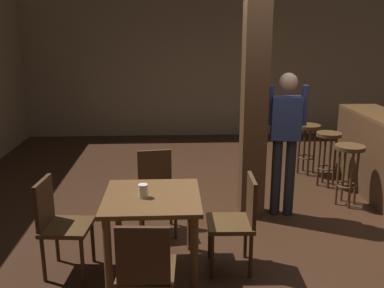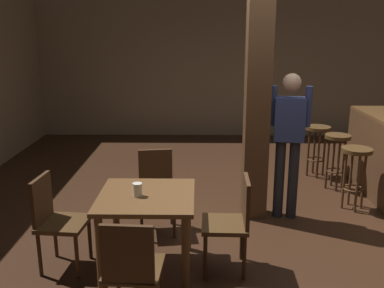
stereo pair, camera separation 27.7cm
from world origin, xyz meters
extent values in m
plane|color=#382114|center=(0.00, 0.00, 0.00)|extent=(10.80, 10.80, 0.00)
cube|color=gray|center=(0.00, 4.50, 1.40)|extent=(8.00, 0.10, 2.80)
cube|color=#4C301C|center=(0.01, 0.39, 1.40)|extent=(0.28, 0.28, 2.80)
cube|color=brown|center=(-1.13, -0.85, 0.72)|extent=(0.87, 0.87, 0.04)
cylinder|color=brown|center=(-0.77, -0.48, 0.35)|extent=(0.07, 0.07, 0.70)
cylinder|color=brown|center=(-1.49, -0.48, 0.35)|extent=(0.07, 0.07, 0.70)
cylinder|color=brown|center=(-0.77, -1.21, 0.35)|extent=(0.07, 0.07, 0.70)
cylinder|color=brown|center=(-1.49, -1.21, 0.35)|extent=(0.07, 0.07, 0.70)
cube|color=#4C3319|center=(-1.14, -1.61, 0.45)|extent=(0.45, 0.45, 0.04)
cube|color=#422816|center=(-1.16, -1.80, 0.68)|extent=(0.38, 0.06, 0.45)
cylinder|color=#422816|center=(-1.31, -1.42, 0.23)|extent=(0.04, 0.04, 0.43)
cylinder|color=#422816|center=(-0.96, -1.44, 0.23)|extent=(0.04, 0.04, 0.43)
cube|color=#4C3319|center=(-1.91, -0.84, 0.45)|extent=(0.45, 0.45, 0.04)
cube|color=#422816|center=(-2.10, -0.82, 0.68)|extent=(0.07, 0.38, 0.45)
cylinder|color=#422816|center=(-1.72, -0.68, 0.23)|extent=(0.04, 0.04, 0.43)
cylinder|color=#422816|center=(-1.75, -1.03, 0.23)|extent=(0.04, 0.04, 0.43)
cylinder|color=#422816|center=(-2.07, -0.65, 0.23)|extent=(0.04, 0.04, 0.43)
cylinder|color=#422816|center=(-2.10, -1.00, 0.23)|extent=(0.04, 0.04, 0.43)
cube|color=#4C3319|center=(-1.12, -0.09, 0.45)|extent=(0.48, 0.48, 0.04)
cube|color=#422816|center=(-1.14, 0.10, 0.68)|extent=(0.38, 0.09, 0.45)
cylinder|color=#422816|center=(-0.92, -0.24, 0.23)|extent=(0.04, 0.04, 0.43)
cylinder|color=#422816|center=(-1.26, -0.29, 0.23)|extent=(0.04, 0.04, 0.43)
cylinder|color=#422816|center=(-0.97, 0.11, 0.23)|extent=(0.04, 0.04, 0.43)
cylinder|color=#422816|center=(-1.31, 0.06, 0.23)|extent=(0.04, 0.04, 0.43)
cube|color=#4C3319|center=(-0.42, -0.84, 0.45)|extent=(0.43, 0.43, 0.04)
cube|color=#422816|center=(-0.23, -0.85, 0.68)|extent=(0.05, 0.38, 0.45)
cylinder|color=#422816|center=(-0.60, -1.01, 0.23)|extent=(0.04, 0.04, 0.43)
cylinder|color=#422816|center=(-0.59, -0.66, 0.23)|extent=(0.04, 0.04, 0.43)
cylinder|color=#422816|center=(-0.25, -1.02, 0.23)|extent=(0.04, 0.04, 0.43)
cylinder|color=#422816|center=(-0.24, -0.67, 0.23)|extent=(0.04, 0.04, 0.43)
cylinder|color=silver|center=(-1.21, -0.88, 0.81)|extent=(0.09, 0.09, 0.12)
cube|color=navy|center=(0.38, 0.34, 1.20)|extent=(0.37, 0.25, 0.50)
sphere|color=tan|center=(0.38, 0.34, 1.61)|extent=(0.24, 0.24, 0.21)
cylinder|color=#232328|center=(0.46, 0.32, 0.47)|extent=(0.14, 0.14, 0.95)
cylinder|color=#232328|center=(0.30, 0.35, 0.47)|extent=(0.14, 0.14, 0.95)
cylinder|color=navy|center=(0.57, 0.31, 1.35)|extent=(0.09, 0.09, 0.46)
cylinder|color=navy|center=(0.19, 0.37, 1.35)|extent=(0.09, 0.09, 0.46)
cylinder|color=#4C3319|center=(1.28, 0.59, 0.76)|extent=(0.37, 0.37, 0.05)
torus|color=brown|center=(1.28, 0.59, 0.27)|extent=(0.26, 0.26, 0.02)
cylinder|color=brown|center=(1.28, 0.71, 0.37)|extent=(0.03, 0.03, 0.74)
cylinder|color=brown|center=(1.28, 0.47, 0.37)|extent=(0.03, 0.03, 0.74)
cylinder|color=brown|center=(1.40, 0.59, 0.37)|extent=(0.03, 0.03, 0.74)
cylinder|color=brown|center=(1.16, 0.59, 0.37)|extent=(0.03, 0.03, 0.74)
cylinder|color=#4C3319|center=(1.27, 1.29, 0.76)|extent=(0.35, 0.35, 0.05)
torus|color=#422816|center=(1.27, 1.29, 0.27)|extent=(0.25, 0.25, 0.02)
cylinder|color=#422816|center=(1.27, 1.41, 0.37)|extent=(0.03, 0.03, 0.74)
cylinder|color=#422816|center=(1.27, 1.18, 0.37)|extent=(0.03, 0.03, 0.74)
cylinder|color=#422816|center=(1.38, 1.29, 0.37)|extent=(0.03, 0.03, 0.74)
cylinder|color=#422816|center=(1.15, 1.29, 0.37)|extent=(0.03, 0.03, 0.74)
cylinder|color=#4C3319|center=(1.14, 1.84, 0.76)|extent=(0.37, 0.37, 0.05)
torus|color=#422816|center=(1.14, 1.84, 0.26)|extent=(0.26, 0.26, 0.02)
cylinder|color=#422816|center=(1.14, 1.96, 0.37)|extent=(0.03, 0.03, 0.73)
cylinder|color=#422816|center=(1.14, 1.72, 0.37)|extent=(0.03, 0.03, 0.73)
cylinder|color=#422816|center=(1.27, 1.84, 0.37)|extent=(0.03, 0.03, 0.73)
cylinder|color=#422816|center=(1.02, 1.84, 0.37)|extent=(0.03, 0.03, 0.73)
camera|label=1|loc=(-0.95, -4.45, 2.19)|focal=40.00mm
camera|label=2|loc=(-0.67, -4.46, 2.19)|focal=40.00mm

